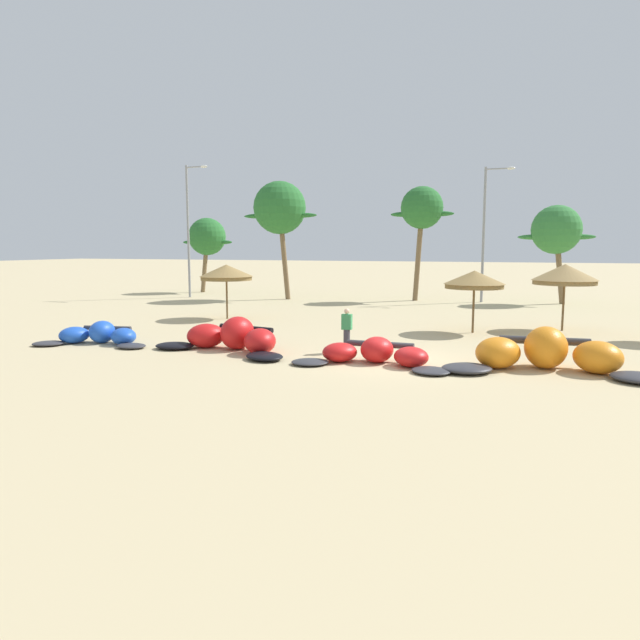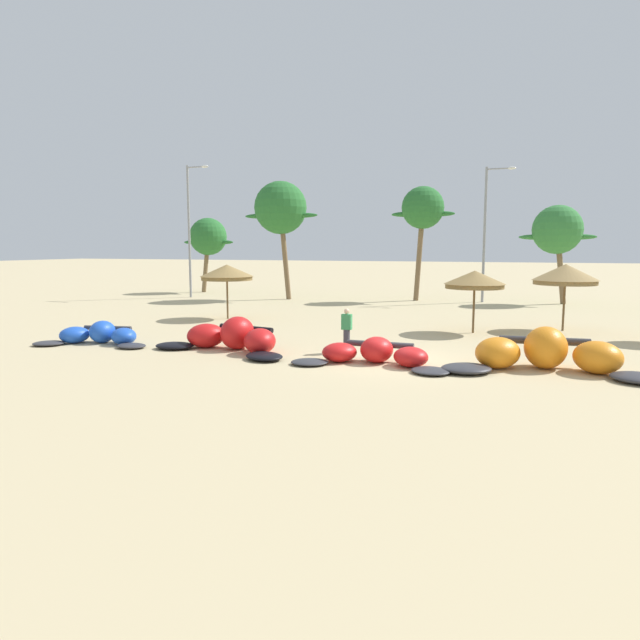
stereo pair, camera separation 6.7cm
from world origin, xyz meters
The scene contains 15 objects.
ground_plane centered at (0.00, 0.00, 0.00)m, with size 260.00×260.00×0.00m, color #C6B284.
kite_far_left centered at (-11.72, -0.61, 0.34)m, with size 4.84×2.66×0.89m.
kite_left centered at (-6.02, -0.15, 0.47)m, with size 5.83×3.27×1.24m.
kite_left_of_center centered at (-0.41, -0.81, 0.33)m, with size 5.48×2.46×0.86m.
kite_center centered at (4.88, 0.01, 0.51)m, with size 6.66×3.24×1.34m.
beach_umbrella_near_van centered at (-10.80, 8.25, 2.48)m, with size 2.85×2.85×2.90m.
beach_umbrella_middle centered at (2.04, 7.40, 2.39)m, with size 2.69×2.69×2.79m.
beach_umbrella_near_palms centered at (5.87, 9.44, 2.60)m, with size 2.91×2.91×3.06m.
person_near_kites centered at (-1.89, 0.87, 0.82)m, with size 0.36×0.24×1.62m.
palm_leftmost centered at (-21.02, 23.73, 4.61)m, with size 4.66×3.11×6.23m.
palm_left centered at (-12.76, 19.98, 6.57)m, with size 5.72×3.81×8.54m.
palm_left_of_gap centered at (-2.83, 22.09, 6.44)m, with size 4.46×2.97×8.04m.
palm_center_left centered at (6.04, 22.93, 4.91)m, with size 4.88×3.26×6.60m.
lamppost_west centered at (-19.72, 19.03, 5.47)m, with size 1.86×0.24×9.83m.
lamppost_west_center centered at (1.55, 22.46, 5.16)m, with size 1.99×0.24×9.20m.
Camera 2 is at (4.16, -18.98, 3.85)m, focal length 32.37 mm.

